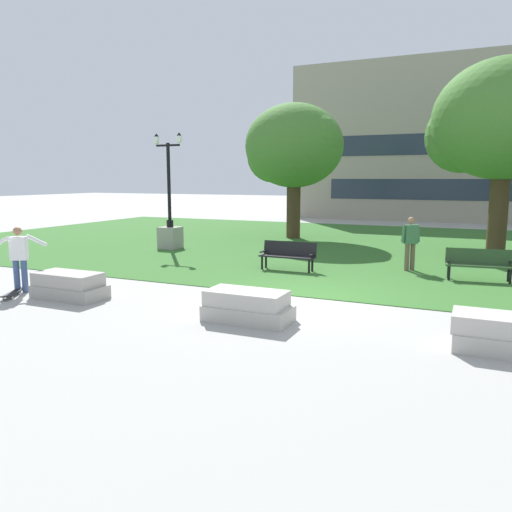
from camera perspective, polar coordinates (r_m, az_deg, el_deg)
The scene contains 14 objects.
ground_plane at distance 12.48m, azimuth 5.83°, elevation -4.77°, with size 140.00×140.00×0.00m, color #A3A09B.
grass_lawn at distance 22.05m, azimuth 14.10°, elevation 0.97°, with size 40.00×20.00×0.02m, color #336628.
concrete_block_center at distance 13.15m, azimuth -20.58°, elevation -3.22°, with size 1.80×0.90×0.64m.
concrete_block_left at distance 10.37m, azimuth -0.99°, elevation -5.79°, with size 1.80×0.90×0.64m.
concrete_block_right at distance 9.54m, azimuth 26.80°, elevation -8.08°, with size 1.84×0.90×0.64m.
person_skateboarder at distance 14.17m, azimuth -25.44°, elevation 0.07°, with size 0.99×1.06×1.71m.
skateboard at distance 13.91m, azimuth -26.15°, elevation -3.87°, with size 0.65×1.00×0.14m.
park_bench_near_left at distance 16.02m, azimuth 3.70°, elevation 0.25°, with size 1.81×0.55×0.90m.
park_bench_near_right at distance 15.70m, azimuth 24.11°, elevation -0.69°, with size 1.85×0.73×0.90m.
lamp_post_center at distance 21.22m, azimuth -9.80°, elevation 3.48°, with size 1.32×0.80×4.75m.
tree_far_left at distance 21.56m, azimuth 26.38°, elevation 13.61°, with size 5.58×5.32×7.38m.
tree_far_right at distance 24.75m, azimuth 4.27°, elevation 12.28°, with size 4.97×4.74×6.49m.
person_bystander_far_lawn at distance 16.57m, azimuth 17.24°, elevation 1.71°, with size 0.58×0.45×1.71m.
building_facade_distant at distance 36.12m, azimuth 23.35°, elevation 12.19°, with size 24.33×1.03×10.98m.
Camera 1 is at (3.80, -11.52, 2.93)m, focal length 35.00 mm.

